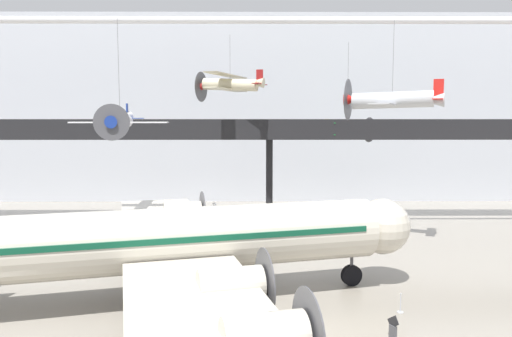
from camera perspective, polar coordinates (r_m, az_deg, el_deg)
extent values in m
plane|color=gray|center=(25.70, 3.64, -18.05)|extent=(260.00, 260.00, 0.00)
cube|color=silver|center=(62.62, 1.19, 6.86)|extent=(140.00, 3.00, 22.92)
cube|color=black|center=(50.00, 1.58, 3.89)|extent=(110.00, 3.20, 0.90)
cube|color=black|center=(48.44, 1.65, 5.01)|extent=(110.00, 0.12, 1.10)
cylinder|color=black|center=(51.32, 1.53, -1.16)|extent=(0.70, 0.70, 8.22)
cylinder|color=silver|center=(43.16, 1.98, 16.59)|extent=(120.00, 0.60, 0.60)
cylinder|color=beige|center=(28.36, -10.90, -8.06)|extent=(25.11, 9.82, 3.54)
sphere|color=beige|center=(32.32, 14.21, -6.41)|extent=(3.47, 3.47, 3.47)
cube|color=#0F4C33|center=(28.28, -10.92, -7.37)|extent=(23.44, 9.44, 0.32)
cube|color=beige|center=(38.12, -10.68, -5.68)|extent=(9.72, 16.97, 0.28)
cube|color=beige|center=(19.46, -5.90, -17.10)|extent=(9.72, 16.97, 0.28)
cylinder|color=beige|center=(34.86, -7.33, -6.63)|extent=(3.25, 2.39, 1.70)
cylinder|color=#4C4C51|center=(35.10, -4.73, -6.52)|extent=(0.88, 3.14, 3.23)
cylinder|color=beige|center=(40.15, -8.40, -4.98)|extent=(3.25, 2.39, 1.70)
cylinder|color=#4C4C51|center=(40.36, -6.14, -4.89)|extent=(0.88, 3.14, 3.23)
cylinder|color=beige|center=(22.97, -2.94, -13.27)|extent=(3.25, 2.39, 1.70)
cylinder|color=#4C4C51|center=(23.34, 1.01, -12.95)|extent=(0.88, 3.14, 3.23)
cylinder|color=#4C4C51|center=(18.54, 5.94, -18.14)|extent=(0.88, 3.14, 3.23)
cylinder|color=#4C4C51|center=(31.99, 10.88, -10.86)|extent=(0.20, 0.20, 1.21)
cylinder|color=black|center=(32.17, 10.85, -11.90)|extent=(1.35, 0.70, 1.30)
cylinder|color=#4C4C51|center=(31.74, -10.68, -10.99)|extent=(0.20, 0.20, 1.21)
cylinder|color=black|center=(31.92, -10.66, -12.04)|extent=(1.35, 0.70, 1.30)
cylinder|color=#4C4C51|center=(26.38, -9.67, -14.53)|extent=(0.20, 0.20, 1.21)
cylinder|color=black|center=(26.60, -9.65, -15.75)|extent=(1.35, 0.70, 1.30)
cylinder|color=silver|center=(40.47, -15.28, 5.55)|extent=(1.22, 5.07, 1.50)
cone|color=navy|center=(37.94, -16.13, 5.13)|extent=(0.96, 0.86, 0.92)
cylinder|color=#4C4C51|center=(37.76, -16.19, 5.10)|extent=(2.67, 0.14, 2.67)
cone|color=silver|center=(42.83, -14.58, 5.89)|extent=(0.93, 1.44, 1.00)
cube|color=silver|center=(40.18, -15.36, 5.10)|extent=(7.53, 1.50, 0.10)
cube|color=navy|center=(43.13, -14.51, 6.40)|extent=(0.08, 0.61, 1.23)
cube|color=navy|center=(43.13, -14.49, 5.58)|extent=(2.69, 0.71, 0.06)
cylinder|color=slate|center=(40.66, -15.44, 11.34)|extent=(0.04, 0.04, 7.19)
cylinder|color=beige|center=(48.06, -2.97, 9.55)|extent=(5.49, 2.78, 1.37)
cone|color=maroon|center=(49.14, -6.08, 9.29)|extent=(1.16, 1.23, 1.00)
cylinder|color=#4C4C51|center=(49.22, -6.29, 9.27)|extent=(0.96, 2.76, 2.89)
cone|color=beige|center=(47.19, 0.03, 9.78)|extent=(1.71, 1.37, 1.02)
cube|color=beige|center=(48.25, -3.35, 10.60)|extent=(3.83, 8.11, 0.10)
cube|color=beige|center=(48.16, -3.34, 9.01)|extent=(3.83, 8.11, 0.10)
cube|color=maroon|center=(47.13, 0.42, 10.45)|extent=(0.64, 0.27, 1.34)
cube|color=maroon|center=(47.08, 0.42, 9.64)|extent=(1.54, 2.95, 0.06)
cylinder|color=slate|center=(48.30, -2.99, 12.63)|extent=(0.04, 0.04, 4.09)
cylinder|color=silver|center=(42.15, 15.30, 7.56)|extent=(6.43, 3.65, 1.46)
cone|color=red|center=(42.67, 10.79, 7.74)|extent=(1.43, 1.50, 1.19)
cylinder|color=#4C4C51|center=(42.71, 10.48, 7.75)|extent=(1.34, 3.20, 3.44)
cone|color=silver|center=(41.89, 19.56, 7.35)|extent=(2.03, 1.70, 1.16)
cube|color=silver|center=(42.18, 14.75, 7.04)|extent=(5.10, 9.52, 0.10)
cube|color=red|center=(41.91, 20.14, 8.51)|extent=(0.74, 0.35, 1.59)
cube|color=red|center=(41.88, 20.10, 7.42)|extent=(2.02, 3.48, 0.06)
cylinder|color=slate|center=(42.40, 15.43, 12.27)|extent=(0.04, 0.04, 5.64)
cylinder|color=#1E6B33|center=(52.28, 10.37, 4.34)|extent=(4.01, 3.84, 1.08)
cone|color=beige|center=(51.03, 12.65, 4.34)|extent=(1.14, 1.14, 0.86)
cylinder|color=#4C4C51|center=(50.94, 12.81, 4.34)|extent=(1.72, 1.83, 2.47)
cone|color=#1E6B33|center=(53.51, 8.34, 4.34)|extent=(1.47, 1.45, 0.84)
cube|color=#1E6B33|center=(52.11, 10.64, 5.17)|extent=(5.55, 5.82, 0.10)
cube|color=#1E6B33|center=(52.14, 10.62, 3.92)|extent=(5.55, 5.82, 0.10)
cube|color=beige|center=(53.65, 8.10, 5.03)|extent=(0.45, 0.43, 1.14)
cube|color=beige|center=(53.67, 8.09, 4.42)|extent=(2.10, 2.18, 0.06)
cylinder|color=slate|center=(52.36, 10.46, 9.46)|extent=(0.04, 0.04, 8.40)
cylinder|color=#B2B5BA|center=(28.86, 16.16, -15.48)|extent=(0.36, 0.36, 0.04)
cylinder|color=#B2B5BA|center=(28.69, 16.19, -14.55)|extent=(0.07, 0.07, 0.95)
sphere|color=#B2B5BA|center=(28.52, 16.22, -13.58)|extent=(0.10, 0.10, 0.10)
cube|color=#4C4C51|center=(25.46, 15.37, -17.64)|extent=(0.32, 0.43, 0.70)
cube|color=#232326|center=(25.25, 15.41, -16.54)|extent=(0.37, 0.72, 0.73)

